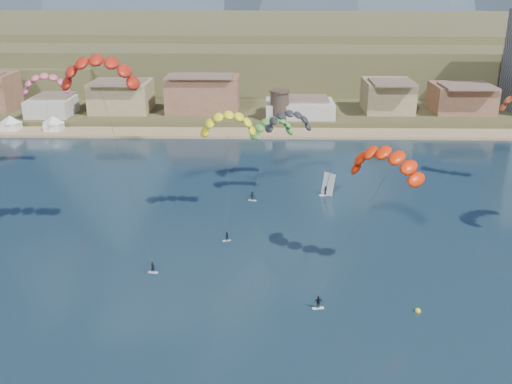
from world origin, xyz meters
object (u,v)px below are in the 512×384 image
at_px(kitesurfer_orange, 386,158).
at_px(windsurfer, 327,188).
at_px(buoy, 418,311).
at_px(kitesurfer_yellow, 228,120).
at_px(kitesurfer_red, 98,67).
at_px(watchtower, 280,105).
at_px(kitesurfer_green, 272,124).

xyz_separation_m(kitesurfer_orange, windsurfer, (-4.93, 30.43, -15.68)).
relative_size(kitesurfer_orange, buoy, 29.52).
relative_size(kitesurfer_yellow, kitesurfer_orange, 0.94).
height_order(kitesurfer_red, kitesurfer_yellow, kitesurfer_red).
bearing_deg(kitesurfer_yellow, kitesurfer_red, -146.02).
bearing_deg(kitesurfer_orange, buoy, -76.54).
height_order(watchtower, kitesurfer_red, kitesurfer_red).
bearing_deg(buoy, kitesurfer_orange, 103.46).
height_order(watchtower, buoy, watchtower).
bearing_deg(kitesurfer_green, buoy, -70.12).
height_order(kitesurfer_red, buoy, kitesurfer_red).
bearing_deg(watchtower, kitesurfer_green, -92.86).
bearing_deg(watchtower, buoy, -80.60).
distance_m(kitesurfer_red, kitesurfer_yellow, 24.23).
bearing_deg(windsurfer, kitesurfer_red, -147.03).
relative_size(watchtower, kitesurfer_orange, 0.38).
xyz_separation_m(kitesurfer_red, buoy, (44.52, -19.36, -28.55)).
bearing_deg(kitesurfer_green, watchtower, 87.14).
distance_m(windsurfer, buoy, 43.82).
bearing_deg(kitesurfer_green, windsurfer, -39.67).
distance_m(kitesurfer_green, buoy, 56.71).
bearing_deg(kitesurfer_orange, watchtower, 98.80).
distance_m(kitesurfer_green, windsurfer, 17.79).
distance_m(watchtower, kitesurfer_orange, 88.62).
bearing_deg(windsurfer, watchtower, 98.58).
bearing_deg(windsurfer, buoy, -79.54).
bearing_deg(watchtower, kitesurfer_red, -109.27).
distance_m(kitesurfer_red, kitesurfer_orange, 43.60).
distance_m(kitesurfer_orange, windsurfer, 34.59).
bearing_deg(buoy, kitesurfer_yellow, 130.09).
relative_size(watchtower, buoy, 11.25).
height_order(kitesurfer_green, windsurfer, kitesurfer_green).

